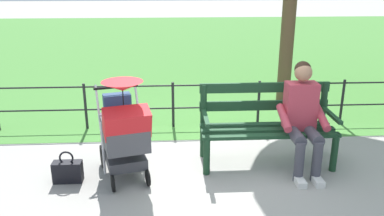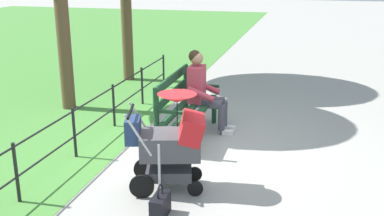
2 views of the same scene
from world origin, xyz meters
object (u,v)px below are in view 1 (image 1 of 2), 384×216
stroller (124,129)px  handbag (68,171)px  park_bench (266,121)px  person_on_bench (303,115)px

stroller → handbag: bearing=6.6°
park_bench → person_on_bench: bearing=148.4°
park_bench → handbag: 2.38m
handbag → person_on_bench: bearing=-176.2°
stroller → handbag: (0.64, 0.07, -0.47)m
person_on_bench → stroller: (2.04, 0.10, -0.08)m
park_bench → stroller: bearing=11.0°
park_bench → stroller: 1.71m
park_bench → handbag: park_bench is taller
stroller → person_on_bench: bearing=-177.1°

